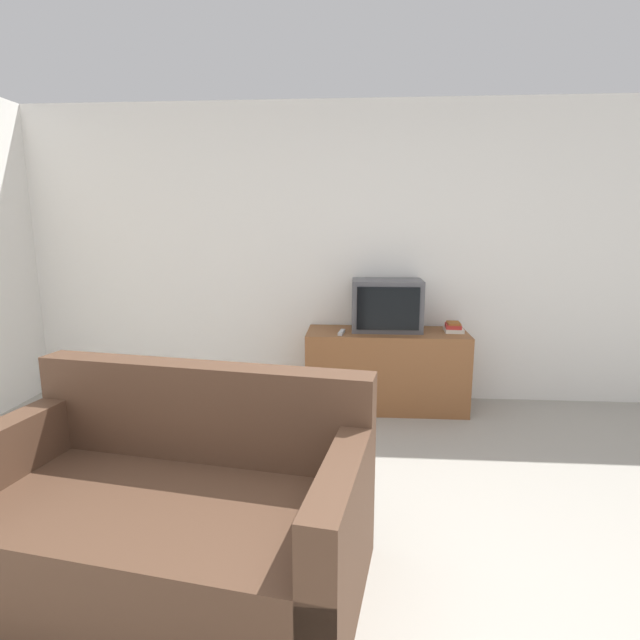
% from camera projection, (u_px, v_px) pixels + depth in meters
% --- Properties ---
extents(wall_back, '(9.00, 0.06, 2.60)m').
position_uv_depth(wall_back, '(361.00, 255.00, 4.41)').
color(wall_back, white).
rests_on(wall_back, ground_plane).
extents(tv_stand, '(1.35, 0.50, 0.67)m').
position_uv_depth(tv_stand, '(386.00, 370.00, 4.29)').
color(tv_stand, brown).
rests_on(tv_stand, ground_plane).
extents(television, '(0.59, 0.38, 0.43)m').
position_uv_depth(television, '(387.00, 305.00, 4.24)').
color(television, '#4C4C51').
rests_on(television, tv_stand).
extents(couch, '(1.82, 1.17, 0.91)m').
position_uv_depth(couch, '(172.00, 517.00, 2.21)').
color(couch, '#4C3323').
rests_on(couch, ground_plane).
extents(book_stack, '(0.16, 0.19, 0.08)m').
position_uv_depth(book_stack, '(453.00, 327.00, 4.21)').
color(book_stack, silver).
rests_on(book_stack, tv_stand).
extents(remote_on_stand, '(0.06, 0.18, 0.02)m').
position_uv_depth(remote_on_stand, '(342.00, 332.00, 4.13)').
color(remote_on_stand, '#B7B7B7').
rests_on(remote_on_stand, tv_stand).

